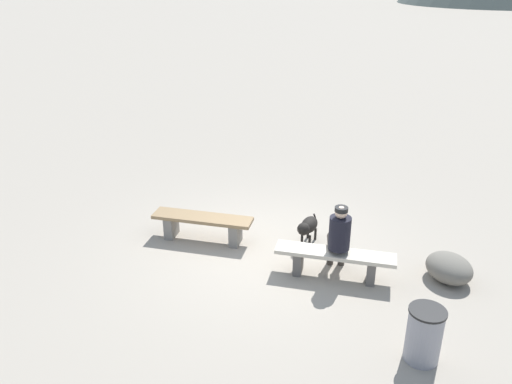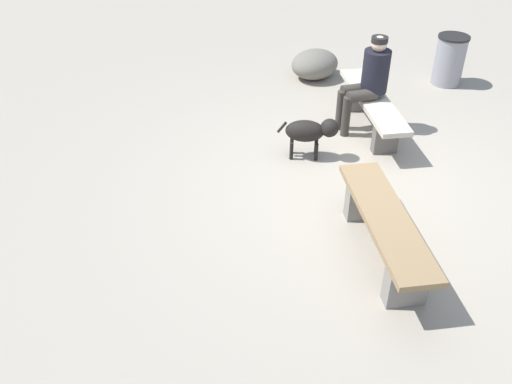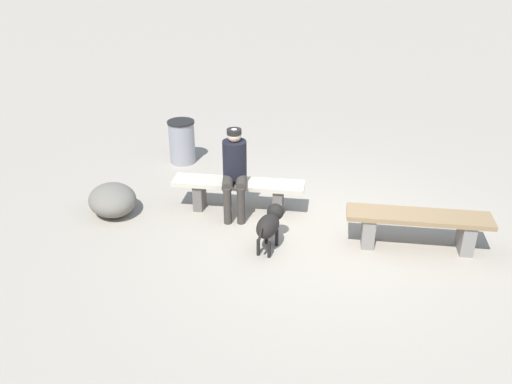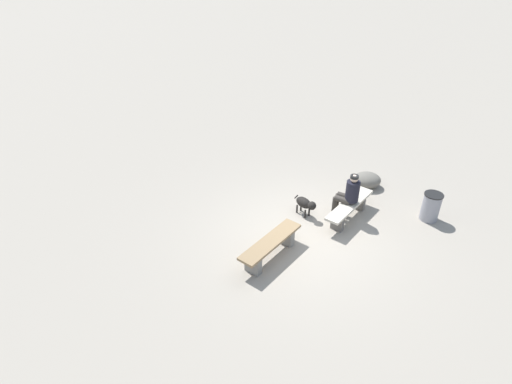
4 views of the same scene
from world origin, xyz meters
TOP-DOWN VIEW (x-y plane):
  - ground at (0.00, 0.00)m, footprint 210.00×210.00m
  - bench_left at (-1.20, -0.13)m, footprint 1.83×0.76m
  - bench_right at (1.29, -0.27)m, footprint 1.90×0.74m
  - seated_person at (1.30, -0.18)m, footprint 0.45×0.61m
  - dog at (0.55, 0.53)m, footprint 0.27×0.73m
  - trash_bin at (2.83, -1.57)m, footprint 0.46×0.46m
  - boulder at (2.92, 0.43)m, footprint 1.01×1.01m

SIDE VIEW (x-z plane):
  - ground at x=0.00m, z-range -0.06..0.00m
  - boulder at x=2.92m, z-range 0.00..0.43m
  - bench_left at x=-1.20m, z-range 0.08..0.55m
  - bench_right at x=1.29m, z-range 0.10..0.56m
  - dog at x=0.55m, z-range 0.10..0.61m
  - trash_bin at x=2.83m, z-range 0.00..0.74m
  - seated_person at x=1.30m, z-range 0.09..1.33m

